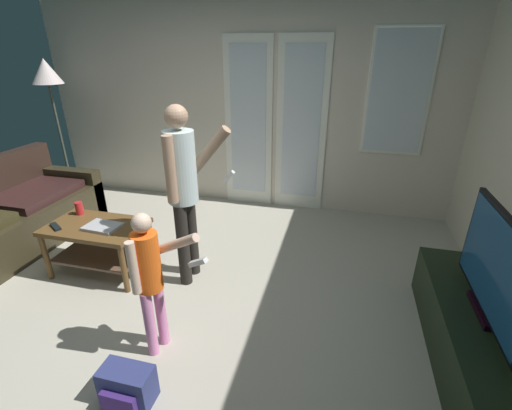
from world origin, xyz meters
TOP-DOWN VIEW (x-y plane):
  - ground_plane at (0.00, 0.00)m, footprint 5.37×4.67m
  - wall_back_with_doors at (0.09, 2.30)m, footprint 5.37×0.09m
  - coffee_table at (-0.82, 0.31)m, footprint 0.87×0.53m
  - tv_stand at (2.27, -0.01)m, footprint 0.49×1.57m
  - flat_screen_tv at (2.27, -0.00)m, footprint 0.08×1.03m
  - person_adult at (0.04, 0.42)m, footprint 0.54×0.43m
  - person_child at (0.18, -0.43)m, footprint 0.49×0.28m
  - floor_lamp at (-2.34, 1.76)m, footprint 0.36×0.36m
  - backpack at (0.19, -0.85)m, footprint 0.32×0.21m
  - laptop_closed at (-0.71, 0.27)m, footprint 0.32×0.23m
  - cup_near_edge at (-1.10, 0.47)m, footprint 0.07×0.07m
  - tv_remote_black at (-1.12, 0.18)m, footprint 0.17×0.13m

SIDE VIEW (x-z plane):
  - ground_plane at x=0.00m, z-range -0.02..0.00m
  - backpack at x=0.19m, z-range 0.00..0.24m
  - tv_stand at x=2.27m, z-range 0.00..0.40m
  - coffee_table at x=-0.82m, z-range 0.11..0.60m
  - tv_remote_black at x=-1.12m, z-range 0.49..0.52m
  - laptop_closed at x=-0.71m, z-range 0.49..0.52m
  - cup_near_edge at x=-1.10m, z-range 0.49..0.62m
  - person_child at x=0.18m, z-range 0.11..1.17m
  - flat_screen_tv at x=2.27m, z-range 0.41..1.08m
  - person_adult at x=0.04m, z-range 0.15..1.73m
  - wall_back_with_doors at x=0.09m, z-range -0.03..2.55m
  - floor_lamp at x=-2.34m, z-range 0.69..2.54m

